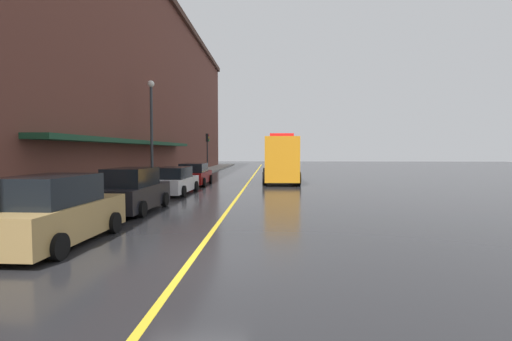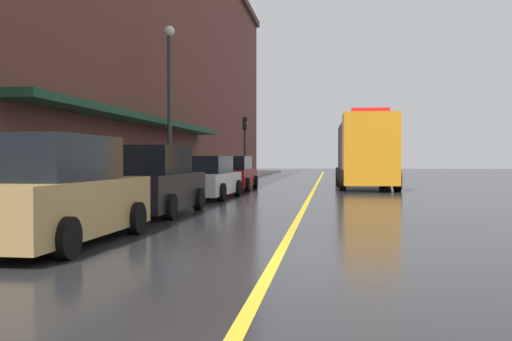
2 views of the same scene
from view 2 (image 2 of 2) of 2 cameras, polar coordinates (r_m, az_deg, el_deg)
name	(u,v)px [view 2 (image 2 of 2)]	position (r m, az deg, el deg)	size (l,w,h in m)	color
ground_plane	(316,185)	(33.35, 5.94, -1.41)	(112.00, 112.00, 0.00)	#232326
sidewalk_left	(210,183)	(34.06, -4.54, -1.23)	(2.40, 70.00, 0.15)	#9E9B93
lane_center_stripe	(316,185)	(33.35, 5.94, -1.40)	(0.16, 70.00, 0.01)	gold
brick_building_left	(89,41)	(35.83, -16.06, 12.13)	(12.61, 64.00, 16.66)	brown
parked_car_0	(53,194)	(10.70, -19.29, -2.19)	(2.19, 4.74, 1.90)	#A5844C
parked_car_1	(153,183)	(15.88, -10.04, -1.17)	(2.05, 4.61, 1.84)	black
parked_car_2	(206,178)	(21.98, -4.93, -0.77)	(2.16, 4.83, 1.59)	silver
parked_car_3	(231,174)	(27.93, -2.42, -0.34)	(2.14, 4.90, 1.62)	maroon
utility_truck	(365,152)	(30.46, 10.60, 1.75)	(2.91, 9.42, 3.81)	orange
parking_meter_0	(121,173)	(17.64, -13.07, -0.28)	(0.14, 0.18, 1.33)	#4C4C51
parking_meter_1	(125,173)	(17.97, -12.67, -0.25)	(0.14, 0.18, 1.33)	#4C4C51
street_lamp_left	(169,90)	(24.98, -8.48, 7.83)	(0.44, 0.44, 6.94)	#33383D
traffic_light_near	(245,136)	(41.64, -1.10, 3.45)	(0.38, 0.36, 4.30)	#232326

